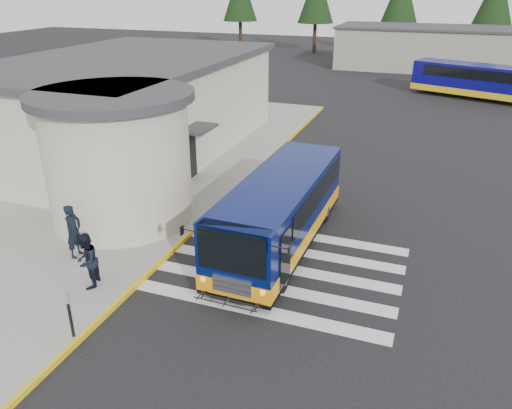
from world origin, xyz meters
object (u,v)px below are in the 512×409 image
(pedestrian_a, at_px, (74,231))
(pedestrian_b, at_px, (87,261))
(transit_bus, at_px, (280,214))
(far_bus_a, at_px, (471,79))
(bollard, at_px, (71,321))

(pedestrian_a, height_order, pedestrian_b, pedestrian_a)
(transit_bus, distance_m, far_bus_a, 28.72)
(transit_bus, xyz_separation_m, pedestrian_a, (-5.95, -3.30, -0.13))
(transit_bus, bearing_deg, bollard, -115.41)
(far_bus_a, bearing_deg, pedestrian_a, 178.28)
(pedestrian_b, relative_size, far_bus_a, 0.19)
(transit_bus, bearing_deg, pedestrian_a, -149.72)
(transit_bus, height_order, bollard, transit_bus)
(bollard, bearing_deg, far_bus_a, 73.84)
(pedestrian_a, distance_m, bollard, 4.30)
(transit_bus, height_order, pedestrian_b, transit_bus)
(transit_bus, relative_size, far_bus_a, 0.99)
(pedestrian_b, bearing_deg, bollard, 8.26)
(pedestrian_b, height_order, bollard, pedestrian_b)
(pedestrian_b, bearing_deg, far_bus_a, 142.80)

